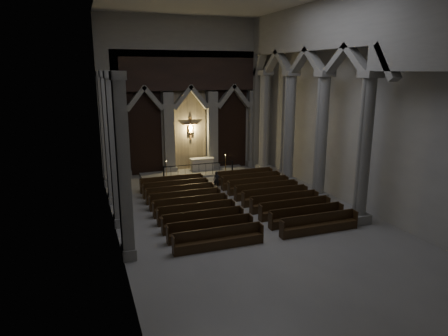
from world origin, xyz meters
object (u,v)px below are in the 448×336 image
(altar_rail, at_px, (199,168))
(candle_stand_left, at_px, (167,175))
(worshipper, at_px, (217,180))
(pews, at_px, (234,203))
(altar, at_px, (202,164))
(candle_stand_right, at_px, (225,168))

(altar_rail, height_order, candle_stand_left, candle_stand_left)
(worshipper, bearing_deg, altar_rail, 120.39)
(altar_rail, bearing_deg, pews, -90.00)
(altar, distance_m, candle_stand_right, 2.02)
(altar, distance_m, candle_stand_left, 3.58)
(altar, relative_size, worshipper, 1.61)
(candle_stand_right, bearing_deg, candle_stand_left, -176.24)
(candle_stand_left, distance_m, pews, 7.98)
(candle_stand_right, distance_m, pews, 8.23)
(altar_rail, bearing_deg, worshipper, -83.81)
(altar, xyz_separation_m, worshipper, (-0.38, -4.82, -0.05))
(candle_stand_right, bearing_deg, altar_rail, -169.72)
(pews, bearing_deg, altar, 85.46)
(altar_rail, bearing_deg, candle_stand_right, 10.28)
(altar_rail, xyz_separation_m, candle_stand_left, (-2.50, 0.10, -0.33))
(candle_stand_left, relative_size, pews, 0.14)
(worshipper, bearing_deg, pews, -70.40)
(candle_stand_right, height_order, worshipper, candle_stand_right)
(altar, height_order, candle_stand_right, candle_stand_right)
(altar, distance_m, altar_rail, 1.79)
(candle_stand_left, height_order, worshipper, candle_stand_left)
(candle_stand_left, height_order, pews, candle_stand_left)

